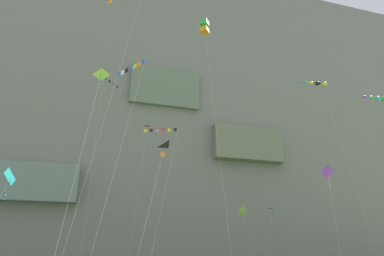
{
  "coord_description": "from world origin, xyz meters",
  "views": [
    {
      "loc": [
        -10.57,
        -12.34,
        3.33
      ],
      "look_at": [
        -2.18,
        18.67,
        16.7
      ],
      "focal_mm": 29.19,
      "sensor_mm": 36.0,
      "label": 1
    }
  ],
  "objects_px": {
    "kite_banner_mid_center": "(129,77)",
    "kite_windsock_front_field": "(318,84)",
    "kite_banner_mid_left": "(110,99)",
    "kite_delta_low_left": "(272,214)",
    "kite_delta_far_left": "(157,155)",
    "kite_diamond_high_center": "(100,80)",
    "kite_banner_low_center": "(123,7)",
    "kite_diamond_far_right": "(243,213)",
    "kite_delta_high_left": "(146,140)",
    "kite_windsock_near_cliff": "(379,99)",
    "kite_box_low_right": "(205,27)",
    "kite_banner_upper_left": "(160,142)",
    "kite_diamond_mid_right": "(7,182)",
    "kite_diamond_upper_right": "(328,177)"
  },
  "relations": [
    {
      "from": "kite_delta_far_left",
      "to": "kite_diamond_high_center",
      "type": "height_order",
      "value": "kite_diamond_high_center"
    },
    {
      "from": "kite_banner_mid_left",
      "to": "kite_diamond_mid_right",
      "type": "bearing_deg",
      "value": -111.53
    },
    {
      "from": "kite_banner_upper_left",
      "to": "kite_banner_low_center",
      "type": "distance_m",
      "value": 13.99
    },
    {
      "from": "kite_banner_mid_left",
      "to": "kite_diamond_far_right",
      "type": "xyz_separation_m",
      "value": [
        24.01,
        6.29,
        -15.68
      ]
    },
    {
      "from": "kite_diamond_upper_right",
      "to": "kite_windsock_near_cliff",
      "type": "bearing_deg",
      "value": 4.79
    },
    {
      "from": "kite_banner_mid_center",
      "to": "kite_delta_high_left",
      "type": "bearing_deg",
      "value": 79.85
    },
    {
      "from": "kite_banner_low_center",
      "to": "kite_box_low_right",
      "type": "height_order",
      "value": "kite_box_low_right"
    },
    {
      "from": "kite_banner_mid_left",
      "to": "kite_delta_low_left",
      "type": "relative_size",
      "value": 2.67
    },
    {
      "from": "kite_banner_low_center",
      "to": "kite_delta_high_left",
      "type": "bearing_deg",
      "value": 77.79
    },
    {
      "from": "kite_diamond_mid_right",
      "to": "kite_banner_upper_left",
      "type": "bearing_deg",
      "value": 16.18
    },
    {
      "from": "kite_delta_far_left",
      "to": "kite_windsock_near_cliff",
      "type": "relative_size",
      "value": 0.49
    },
    {
      "from": "kite_banner_upper_left",
      "to": "kite_delta_low_left",
      "type": "relative_size",
      "value": 1.51
    },
    {
      "from": "kite_delta_far_left",
      "to": "kite_banner_upper_left",
      "type": "relative_size",
      "value": 0.7
    },
    {
      "from": "kite_diamond_upper_right",
      "to": "kite_box_low_right",
      "type": "xyz_separation_m",
      "value": [
        -13.54,
        1.28,
        18.6
      ]
    },
    {
      "from": "kite_delta_low_left",
      "to": "kite_diamond_mid_right",
      "type": "distance_m",
      "value": 43.11
    },
    {
      "from": "kite_diamond_high_center",
      "to": "kite_banner_upper_left",
      "type": "bearing_deg",
      "value": 33.38
    },
    {
      "from": "kite_delta_far_left",
      "to": "kite_banner_mid_center",
      "type": "xyz_separation_m",
      "value": [
        -2.83,
        -0.17,
        7.0
      ]
    },
    {
      "from": "kite_banner_mid_left",
      "to": "kite_windsock_near_cliff",
      "type": "height_order",
      "value": "kite_banner_mid_left"
    },
    {
      "from": "kite_banner_low_center",
      "to": "kite_diamond_far_right",
      "type": "height_order",
      "value": "kite_banner_low_center"
    },
    {
      "from": "kite_banner_mid_left",
      "to": "kite_diamond_high_center",
      "type": "height_order",
      "value": "kite_banner_mid_left"
    },
    {
      "from": "kite_diamond_upper_right",
      "to": "kite_diamond_mid_right",
      "type": "xyz_separation_m",
      "value": [
        -31.08,
        -0.85,
        -2.59
      ]
    },
    {
      "from": "kite_diamond_far_right",
      "to": "kite_delta_high_left",
      "type": "bearing_deg",
      "value": -179.58
    },
    {
      "from": "kite_delta_low_left",
      "to": "kite_windsock_near_cliff",
      "type": "bearing_deg",
      "value": -75.07
    },
    {
      "from": "kite_diamond_upper_right",
      "to": "kite_diamond_high_center",
      "type": "height_order",
      "value": "kite_diamond_high_center"
    },
    {
      "from": "kite_delta_high_left",
      "to": "kite_diamond_upper_right",
      "type": "bearing_deg",
      "value": -51.77
    },
    {
      "from": "kite_diamond_far_right",
      "to": "kite_diamond_high_center",
      "type": "height_order",
      "value": "kite_diamond_high_center"
    },
    {
      "from": "kite_delta_low_left",
      "to": "kite_diamond_mid_right",
      "type": "relative_size",
      "value": 1.08
    },
    {
      "from": "kite_windsock_front_field",
      "to": "kite_delta_low_left",
      "type": "distance_m",
      "value": 24.95
    },
    {
      "from": "kite_windsock_front_field",
      "to": "kite_diamond_far_right",
      "type": "xyz_separation_m",
      "value": [
        -12.29,
        9.42,
        -22.18
      ]
    },
    {
      "from": "kite_banner_low_center",
      "to": "kite_delta_far_left",
      "type": "bearing_deg",
      "value": 12.29
    },
    {
      "from": "kite_diamond_far_right",
      "to": "kite_windsock_near_cliff",
      "type": "distance_m",
      "value": 27.5
    },
    {
      "from": "kite_box_low_right",
      "to": "kite_delta_high_left",
      "type": "distance_m",
      "value": 23.03
    },
    {
      "from": "kite_banner_upper_left",
      "to": "kite_banner_mid_center",
      "type": "xyz_separation_m",
      "value": [
        -4.1,
        -6.87,
        3.35
      ]
    },
    {
      "from": "kite_banner_mid_left",
      "to": "kite_banner_low_center",
      "type": "xyz_separation_m",
      "value": [
        0.76,
        -21.0,
        -0.82
      ]
    },
    {
      "from": "kite_delta_low_left",
      "to": "kite_banner_mid_center",
      "type": "height_order",
      "value": "kite_banner_mid_center"
    },
    {
      "from": "kite_diamond_far_right",
      "to": "kite_windsock_near_cliff",
      "type": "relative_size",
      "value": 0.5
    },
    {
      "from": "kite_diamond_upper_right",
      "to": "kite_banner_upper_left",
      "type": "relative_size",
      "value": 0.78
    },
    {
      "from": "kite_banner_low_center",
      "to": "kite_banner_mid_left",
      "type": "bearing_deg",
      "value": 92.06
    },
    {
      "from": "kite_box_low_right",
      "to": "kite_delta_low_left",
      "type": "relative_size",
      "value": 2.84
    },
    {
      "from": "kite_windsock_front_field",
      "to": "kite_windsock_near_cliff",
      "type": "distance_m",
      "value": 15.54
    },
    {
      "from": "kite_box_low_right",
      "to": "kite_banner_upper_left",
      "type": "bearing_deg",
      "value": 161.84
    },
    {
      "from": "kite_delta_far_left",
      "to": "kite_windsock_near_cliff",
      "type": "bearing_deg",
      "value": 8.87
    },
    {
      "from": "kite_banner_mid_center",
      "to": "kite_windsock_front_field",
      "type": "bearing_deg",
      "value": 26.53
    },
    {
      "from": "kite_delta_far_left",
      "to": "kite_delta_low_left",
      "type": "relative_size",
      "value": 1.06
    },
    {
      "from": "kite_diamond_far_right",
      "to": "kite_delta_low_left",
      "type": "bearing_deg",
      "value": -2.43
    },
    {
      "from": "kite_diamond_upper_right",
      "to": "kite_delta_high_left",
      "type": "relative_size",
      "value": 0.53
    },
    {
      "from": "kite_windsock_front_field",
      "to": "kite_diamond_far_right",
      "type": "height_order",
      "value": "kite_windsock_front_field"
    },
    {
      "from": "kite_diamond_far_right",
      "to": "kite_diamond_mid_right",
      "type": "bearing_deg",
      "value": -142.71
    },
    {
      "from": "kite_diamond_mid_right",
      "to": "kite_diamond_far_right",
      "type": "bearing_deg",
      "value": 37.29
    },
    {
      "from": "kite_diamond_high_center",
      "to": "kite_box_low_right",
      "type": "bearing_deg",
      "value": 13.89
    }
  ]
}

